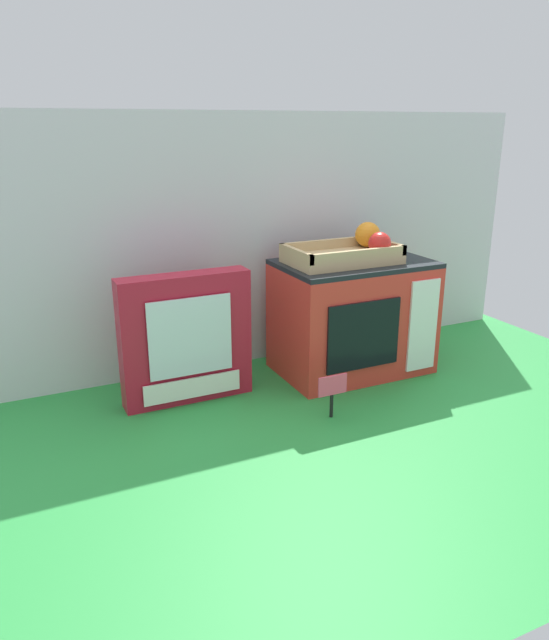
{
  "coord_description": "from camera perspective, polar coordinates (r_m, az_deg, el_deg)",
  "views": [
    {
      "loc": [
        -0.64,
        -1.26,
        0.62
      ],
      "look_at": [
        -0.04,
        -0.01,
        0.17
      ],
      "focal_mm": 33.71,
      "sensor_mm": 36.0,
      "label": 1
    }
  ],
  "objects": [
    {
      "name": "ground_plane",
      "position": [
        1.54,
        1.29,
        -5.62
      ],
      "size": [
        1.7,
        1.7,
        0.0
      ],
      "primitive_type": "plane",
      "color": "green",
      "rests_on": "ground"
    },
    {
      "name": "display_back_panel",
      "position": [
        1.6,
        -1.51,
        7.51
      ],
      "size": [
        1.61,
        0.03,
        0.65
      ],
      "primitive_type": "cube",
      "color": "silver",
      "rests_on": "ground"
    },
    {
      "name": "toy_microwave",
      "position": [
        1.56,
        7.43,
        0.32
      ],
      "size": [
        0.38,
        0.25,
        0.29
      ],
      "color": "red",
      "rests_on": "ground"
    },
    {
      "name": "food_groups_crate",
      "position": [
        1.52,
        7.23,
        6.49
      ],
      "size": [
        0.27,
        0.16,
        0.09
      ],
      "color": "tan",
      "rests_on": "toy_microwave"
    },
    {
      "name": "cookie_set_box",
      "position": [
        1.39,
        -8.34,
        -1.82
      ],
      "size": [
        0.3,
        0.06,
        0.3
      ],
      "color": "#B2192D",
      "rests_on": "ground"
    },
    {
      "name": "price_sign",
      "position": [
        1.33,
        5.51,
        -6.6
      ],
      "size": [
        0.07,
        0.01,
        0.1
      ],
      "color": "black",
      "rests_on": "ground"
    }
  ]
}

